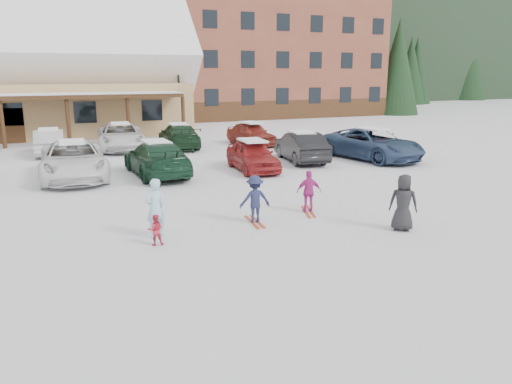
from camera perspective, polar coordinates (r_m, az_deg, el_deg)
name	(u,v)px	position (r m, az deg, el deg)	size (l,w,h in m)	color
ground	(261,237)	(13.56, 0.52, -5.14)	(160.00, 160.00, 0.00)	silver
alpine_hotel	(238,30)	(53.60, -2.12, 18.07)	(31.48, 14.01, 21.48)	brown
lamp_post	(178,80)	(37.56, -8.85, 12.55)	(0.50, 0.25, 6.84)	black
conifer_1	(398,54)	(56.20, 15.96, 14.94)	(4.84, 4.84, 11.22)	black
conifer_3	(146,65)	(56.87, -12.41, 13.96)	(3.96, 3.96, 9.18)	black
conifer_4	(354,56)	(69.84, 11.15, 15.04)	(5.06, 5.06, 11.73)	black
adult_skier	(155,208)	(13.58, -11.46, -1.82)	(0.59, 0.39, 1.62)	#A1D2E5
toddler_red	(155,230)	(13.07, -11.43, -4.26)	(0.40, 0.31, 0.82)	#CA2B41
child_navy	(255,199)	(14.64, -0.14, -0.83)	(0.92, 0.53, 1.42)	#1E2346
skis_child_navy	(255,222)	(14.83, -0.14, -3.44)	(0.20, 1.40, 0.03)	#C03F1B
child_magenta	(309,192)	(15.83, 6.07, 0.04)	(0.79, 0.33, 1.34)	#BF288A
skis_child_magenta	(308,212)	(16.00, 6.01, -2.24)	(0.20, 1.40, 0.03)	#C03F1B
bystander_dark	(403,203)	(14.50, 16.49, -1.16)	(0.78, 0.51, 1.61)	black
parked_car_2	(73,160)	(22.14, -20.15, 3.43)	(2.60, 5.64, 1.57)	white
parked_car_3	(157,158)	(21.89, -11.27, 3.78)	(2.08, 5.10, 1.48)	#163A25
parked_car_4	(252,155)	(22.60, -0.41, 4.21)	(1.63, 4.05, 1.38)	#A32425
parked_car_5	(301,147)	(25.07, 5.16, 5.17)	(1.55, 4.45, 1.47)	black
parked_car_6	(372,144)	(26.25, 13.15, 5.36)	(2.60, 5.63, 1.57)	navy
parked_car_9	(49,142)	(29.22, -22.54, 5.30)	(1.46, 4.19, 1.38)	silver
parked_car_10	(121,136)	(29.89, -15.19, 6.14)	(2.51, 5.45, 1.51)	white
parked_car_11	(179,136)	(29.92, -8.78, 6.35)	(1.97, 4.84, 1.41)	#17331D
parked_car_12	(251,134)	(30.65, -0.55, 6.66)	(1.64, 4.09, 1.39)	maroon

